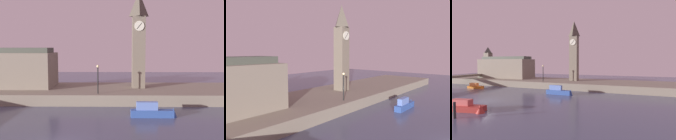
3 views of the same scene
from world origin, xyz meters
TOP-DOWN VIEW (x-y plane):
  - ground_plane at (0.00, 0.00)m, footprint 120.00×120.00m
  - far_embankment at (0.00, 20.00)m, footprint 70.00×12.00m
  - clock_tower at (8.15, 20.49)m, footprint 2.12×2.18m
  - parliament_hall at (-13.19, 21.10)m, footprint 15.51×6.55m
  - streetlamp at (2.25, 15.32)m, footprint 0.36×0.36m
  - mooring_post_right at (3.55, -7.66)m, footprint 0.29×0.29m
  - boat_patrol_orange at (-11.93, 9.47)m, footprint 4.31×1.43m
  - boat_tour_blue at (8.89, 9.21)m, footprint 5.18×1.00m
  - boat_dinghy_red at (2.57, -5.18)m, footprint 5.83×2.36m

SIDE VIEW (x-z plane):
  - ground_plane at x=0.00m, z-range 0.00..0.00m
  - boat_patrol_orange at x=-11.93m, z-range -0.27..1.14m
  - boat_dinghy_red at x=2.57m, z-range -0.33..1.34m
  - boat_tour_blue at x=8.89m, z-range -0.31..1.55m
  - far_embankment at x=0.00m, z-range 0.00..1.50m
  - mooring_post_right at x=3.55m, z-range 0.00..1.77m
  - streetlamp at x=2.25m, z-range 1.98..5.85m
  - parliament_hall at x=-13.19m, z-range -0.08..9.11m
  - clock_tower at x=8.15m, z-range 1.78..16.38m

